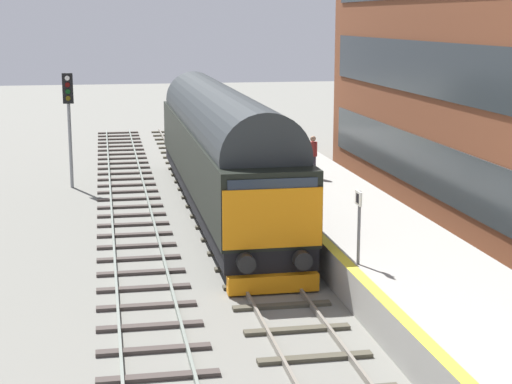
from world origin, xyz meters
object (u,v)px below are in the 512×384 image
waiting_passenger (313,153)px  diesel_locomotive (220,146)px  signal_post_near (69,114)px  platform_number_sign (359,216)px

waiting_passenger → diesel_locomotive: bearing=80.4°
diesel_locomotive → signal_post_near: size_ratio=4.08×
diesel_locomotive → signal_post_near: signal_post_near is taller
diesel_locomotive → signal_post_near: (-5.65, 5.54, 0.68)m
diesel_locomotive → waiting_passenger: bearing=11.9°
signal_post_near → platform_number_sign: (7.62, -16.36, -0.91)m
platform_number_sign → waiting_passenger: platform_number_sign is taller
signal_post_near → platform_number_sign: signal_post_near is taller
signal_post_near → waiting_passenger: signal_post_near is taller
diesel_locomotive → platform_number_sign: diesel_locomotive is taller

